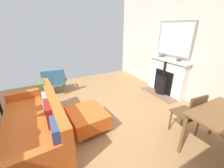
# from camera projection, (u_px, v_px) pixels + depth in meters

# --- Properties ---
(ground_plane) EXTENTS (5.75, 5.34, 0.01)m
(ground_plane) POSITION_uv_depth(u_px,v_px,m) (78.00, 123.00, 2.92)
(ground_plane) COLOR #A87A4C
(wall_left) EXTENTS (0.12, 5.34, 2.85)m
(wall_left) POSITION_uv_depth(u_px,v_px,m) (182.00, 44.00, 3.65)
(wall_left) COLOR beige
(wall_left) RESTS_ON ground
(fireplace) EXTENTS (0.55, 1.26, 1.02)m
(fireplace) POSITION_uv_depth(u_px,v_px,m) (165.00, 78.00, 4.07)
(fireplace) COLOR brown
(fireplace) RESTS_ON ground
(mirror_over_mantel) EXTENTS (0.04, 1.06, 0.90)m
(mirror_over_mantel) POSITION_uv_depth(u_px,v_px,m) (175.00, 39.00, 3.71)
(mirror_over_mantel) COLOR gray
(mantel_bowl_near) EXTENTS (0.15, 0.15, 0.05)m
(mantel_bowl_near) POSITION_uv_depth(u_px,v_px,m) (161.00, 56.00, 4.08)
(mantel_bowl_near) COLOR #334C56
(mantel_bowl_near) RESTS_ON fireplace
(mantel_bowl_far) EXTENTS (0.13, 0.13, 0.05)m
(mantel_bowl_far) POSITION_uv_depth(u_px,v_px,m) (179.00, 60.00, 3.61)
(mantel_bowl_far) COLOR #47382D
(mantel_bowl_far) RESTS_ON fireplace
(sofa) EXTENTS (0.94, 2.00, 0.80)m
(sofa) POSITION_uv_depth(u_px,v_px,m) (37.00, 122.00, 2.41)
(sofa) COLOR #B2B2B7
(sofa) RESTS_ON ground
(ottoman) EXTENTS (0.69, 0.78, 0.37)m
(ottoman) POSITION_uv_depth(u_px,v_px,m) (87.00, 117.00, 2.72)
(ottoman) COLOR #B2B2B7
(ottoman) RESTS_ON ground
(armchair_accent) EXTENTS (0.73, 0.64, 0.77)m
(armchair_accent) POSITION_uv_depth(u_px,v_px,m) (54.00, 80.00, 4.04)
(armchair_accent) COLOR brown
(armchair_accent) RESTS_ON ground
(dining_chair_near_fireplace) EXTENTS (0.44, 0.44, 0.84)m
(dining_chair_near_fireplace) POSITION_uv_depth(u_px,v_px,m) (191.00, 113.00, 2.40)
(dining_chair_near_fireplace) COLOR brown
(dining_chair_near_fireplace) RESTS_ON ground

